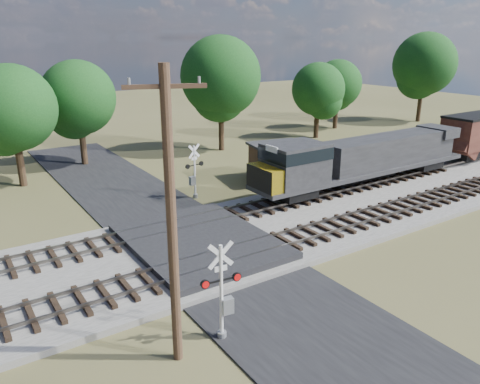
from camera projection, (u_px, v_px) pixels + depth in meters
ground at (204, 252)px, 25.06m from camera, size 160.00×160.00×0.00m
ballast_bed at (333, 210)px, 30.64m from camera, size 140.00×10.00×0.30m
road at (204, 251)px, 25.04m from camera, size 7.00×60.00×0.08m
crossing_panel at (199, 243)px, 25.35m from camera, size 7.00×9.00×0.62m
track_near at (273, 244)px, 24.98m from camera, size 140.00×2.60×0.33m
track_far at (224, 216)px, 28.94m from camera, size 140.00×2.60×0.33m
crossing_signal_near at (223, 299)px, 17.36m from camera, size 1.61×0.38×4.01m
crossing_signal_far at (194, 176)px, 32.92m from camera, size 1.57×0.44×3.93m
utility_pole at (171, 217)px, 15.06m from camera, size 2.40×0.97×10.23m
equipment_shed at (280, 162)px, 37.24m from camera, size 4.97×4.97×2.90m
treeline at (191, 86)px, 44.00m from camera, size 78.99×10.53×11.71m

